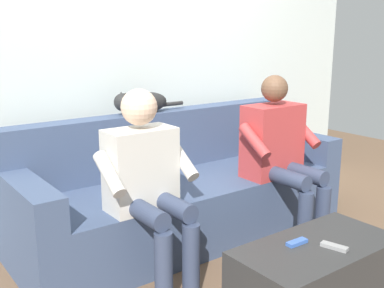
{
  "coord_description": "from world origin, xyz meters",
  "views": [
    {
      "loc": [
        1.86,
        2.49,
        1.45
      ],
      "look_at": [
        0.0,
        -0.02,
        0.7
      ],
      "focal_mm": 43.75,
      "sensor_mm": 36.0,
      "label": 1
    }
  ],
  "objects_px": {
    "cat_on_backrest": "(142,102)",
    "coffee_table": "(315,277)",
    "person_left_seated": "(279,148)",
    "couch": "(182,194)",
    "remote_blue": "(297,242)",
    "remote_gray": "(334,247)",
    "person_right_seated": "(147,177)"
  },
  "relations": [
    {
      "from": "couch",
      "to": "remote_gray",
      "type": "height_order",
      "value": "couch"
    },
    {
      "from": "remote_gray",
      "to": "coffee_table",
      "type": "bearing_deg",
      "value": -173.05
    },
    {
      "from": "couch",
      "to": "cat_on_backrest",
      "type": "relative_size",
      "value": 4.22
    },
    {
      "from": "person_left_seated",
      "to": "couch",
      "type": "bearing_deg",
      "value": -37.77
    },
    {
      "from": "coffee_table",
      "to": "cat_on_backrest",
      "type": "height_order",
      "value": "cat_on_backrest"
    },
    {
      "from": "person_left_seated",
      "to": "remote_blue",
      "type": "bearing_deg",
      "value": 49.2
    },
    {
      "from": "coffee_table",
      "to": "remote_blue",
      "type": "bearing_deg",
      "value": -39.14
    },
    {
      "from": "cat_on_backrest",
      "to": "remote_gray",
      "type": "height_order",
      "value": "cat_on_backrest"
    },
    {
      "from": "couch",
      "to": "remote_gray",
      "type": "bearing_deg",
      "value": 91.47
    },
    {
      "from": "coffee_table",
      "to": "cat_on_backrest",
      "type": "distance_m",
      "value": 1.69
    },
    {
      "from": "couch",
      "to": "coffee_table",
      "type": "distance_m",
      "value": 1.22
    },
    {
      "from": "remote_gray",
      "to": "remote_blue",
      "type": "bearing_deg",
      "value": -157.5
    },
    {
      "from": "person_right_seated",
      "to": "remote_gray",
      "type": "xyz_separation_m",
      "value": [
        -0.58,
        0.87,
        -0.26
      ]
    },
    {
      "from": "cat_on_backrest",
      "to": "coffee_table",
      "type": "bearing_deg",
      "value": 95.96
    },
    {
      "from": "coffee_table",
      "to": "cat_on_backrest",
      "type": "relative_size",
      "value": 1.58
    },
    {
      "from": "cat_on_backrest",
      "to": "remote_blue",
      "type": "distance_m",
      "value": 1.54
    },
    {
      "from": "remote_gray",
      "to": "remote_blue",
      "type": "height_order",
      "value": "same"
    },
    {
      "from": "coffee_table",
      "to": "couch",
      "type": "bearing_deg",
      "value": -90.0
    },
    {
      "from": "coffee_table",
      "to": "remote_gray",
      "type": "distance_m",
      "value": 0.22
    },
    {
      "from": "remote_gray",
      "to": "remote_blue",
      "type": "distance_m",
      "value": 0.19
    },
    {
      "from": "coffee_table",
      "to": "person_right_seated",
      "type": "distance_m",
      "value": 1.06
    },
    {
      "from": "person_left_seated",
      "to": "person_right_seated",
      "type": "relative_size",
      "value": 1.02
    },
    {
      "from": "couch",
      "to": "person_left_seated",
      "type": "height_order",
      "value": "person_left_seated"
    },
    {
      "from": "coffee_table",
      "to": "person_left_seated",
      "type": "height_order",
      "value": "person_left_seated"
    },
    {
      "from": "couch",
      "to": "remote_blue",
      "type": "bearing_deg",
      "value": 85.94
    },
    {
      "from": "cat_on_backrest",
      "to": "remote_gray",
      "type": "bearing_deg",
      "value": 96.85
    },
    {
      "from": "cat_on_backrest",
      "to": "remote_gray",
      "type": "relative_size",
      "value": 4.21
    },
    {
      "from": "person_right_seated",
      "to": "person_left_seated",
      "type": "bearing_deg",
      "value": -179.73
    },
    {
      "from": "couch",
      "to": "remote_gray",
      "type": "relative_size",
      "value": 17.76
    },
    {
      "from": "couch",
      "to": "person_left_seated",
      "type": "relative_size",
      "value": 2.09
    },
    {
      "from": "coffee_table",
      "to": "remote_blue",
      "type": "relative_size",
      "value": 7.26
    },
    {
      "from": "couch",
      "to": "coffee_table",
      "type": "height_order",
      "value": "couch"
    }
  ]
}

